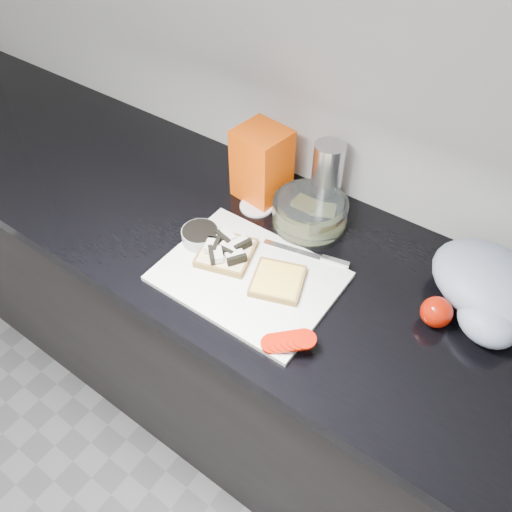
{
  "coord_description": "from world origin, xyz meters",
  "views": [
    {
      "loc": [
        0.35,
        0.48,
        1.78
      ],
      "look_at": [
        -0.11,
        1.12,
        0.95
      ],
      "focal_mm": 35.0,
      "sensor_mm": 36.0,
      "label": 1
    }
  ],
  "objects_px": {
    "cutting_board": "(249,277)",
    "steel_canister": "(327,176)",
    "bread_bag": "(262,164)",
    "glass_bowl": "(310,214)"
  },
  "relations": [
    {
      "from": "bread_bag",
      "to": "steel_canister",
      "type": "xyz_separation_m",
      "value": [
        0.16,
        0.06,
        -0.0
      ]
    },
    {
      "from": "bread_bag",
      "to": "cutting_board",
      "type": "bearing_deg",
      "value": -53.02
    },
    {
      "from": "cutting_board",
      "to": "steel_canister",
      "type": "height_order",
      "value": "steel_canister"
    },
    {
      "from": "cutting_board",
      "to": "steel_canister",
      "type": "relative_size",
      "value": 2.11
    },
    {
      "from": "cutting_board",
      "to": "glass_bowl",
      "type": "distance_m",
      "value": 0.24
    },
    {
      "from": "glass_bowl",
      "to": "steel_canister",
      "type": "xyz_separation_m",
      "value": [
        -0.01,
        0.09,
        0.06
      ]
    },
    {
      "from": "glass_bowl",
      "to": "steel_canister",
      "type": "height_order",
      "value": "steel_canister"
    },
    {
      "from": "steel_canister",
      "to": "bread_bag",
      "type": "bearing_deg",
      "value": -159.98
    },
    {
      "from": "bread_bag",
      "to": "steel_canister",
      "type": "bearing_deg",
      "value": 27.55
    },
    {
      "from": "bread_bag",
      "to": "steel_canister",
      "type": "height_order",
      "value": "bread_bag"
    }
  ]
}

